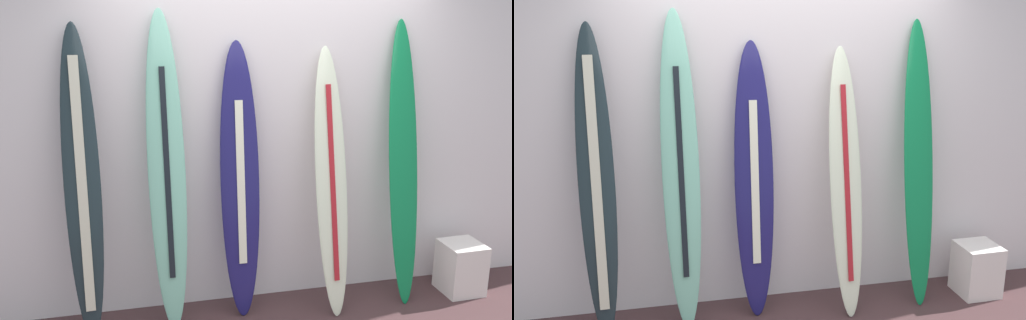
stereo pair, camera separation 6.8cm
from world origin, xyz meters
TOP-DOWN VIEW (x-y plane):
  - wall_back at (0.00, 1.30)m, footprint 7.20×0.20m
  - surfboard_charcoal at (-1.32, 0.98)m, footprint 0.24×0.36m
  - surfboard_seafoam at (-0.77, 0.99)m, footprint 0.26×0.37m
  - surfboard_navy at (-0.25, 1.03)m, footprint 0.29×0.32m
  - surfboard_ivory at (0.40, 0.93)m, footprint 0.26×0.46m
  - surfboard_emerald at (0.99, 0.98)m, footprint 0.23×0.42m
  - display_block_left at (1.50, 0.90)m, footprint 0.31×0.31m

SIDE VIEW (x-z plane):
  - display_block_left at x=1.50m, z-range 0.00..0.41m
  - surfboard_ivory at x=0.40m, z-range -0.02..1.93m
  - surfboard_navy at x=-0.25m, z-range -0.01..1.98m
  - surfboard_emerald at x=0.99m, z-range -0.02..2.11m
  - surfboard_charcoal at x=-1.32m, z-range -0.01..2.11m
  - surfboard_seafoam at x=-0.77m, z-range -0.01..2.19m
  - wall_back at x=0.00m, z-range 0.00..2.80m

